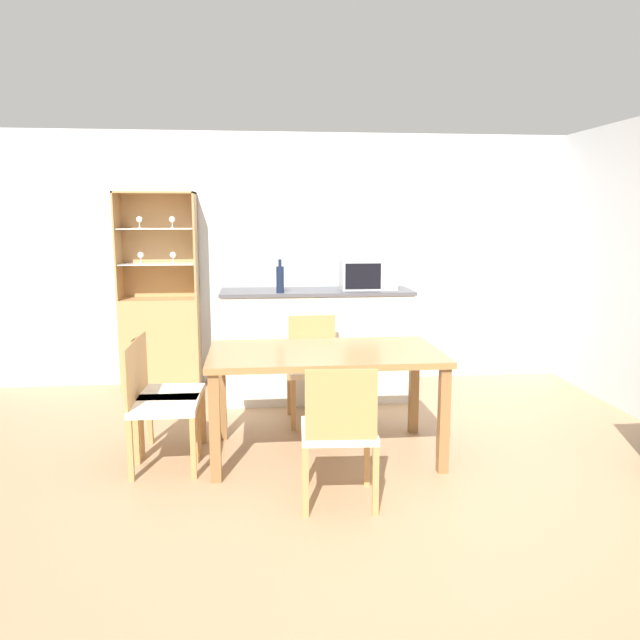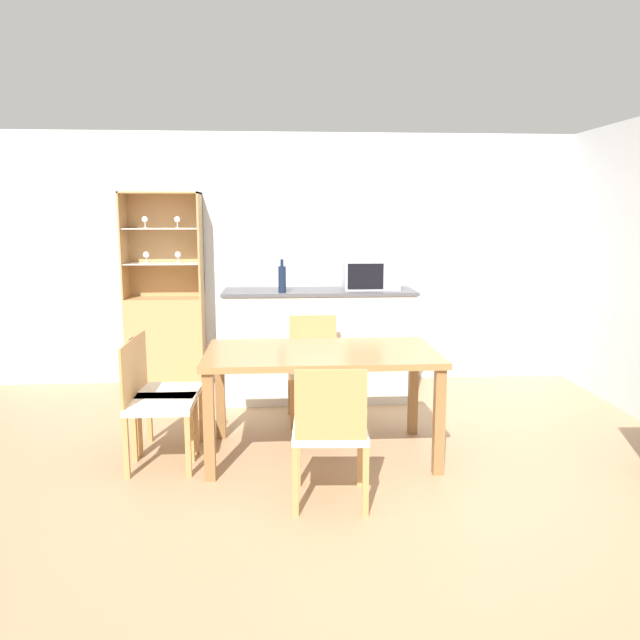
{
  "view_description": "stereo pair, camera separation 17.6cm",
  "coord_description": "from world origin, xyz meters",
  "px_view_note": "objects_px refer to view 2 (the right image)",
  "views": [
    {
      "loc": [
        -0.68,
        -3.83,
        1.71
      ],
      "look_at": [
        -0.17,
        1.2,
        0.87
      ],
      "focal_mm": 35.0,
      "sensor_mm": 36.0,
      "label": 1
    },
    {
      "loc": [
        -0.51,
        -3.84,
        1.71
      ],
      "look_at": [
        -0.17,
        1.2,
        0.87
      ],
      "focal_mm": 35.0,
      "sensor_mm": 36.0,
      "label": 2
    }
  ],
  "objects_px": {
    "dining_table": "(321,363)",
    "microwave": "(371,275)",
    "dining_chair_side_left_near": "(154,403)",
    "dining_chair_head_far": "(315,367)",
    "dining_chair_side_left_far": "(162,391)",
    "dining_chair_head_near": "(330,431)",
    "display_cabinet": "(166,329)",
    "wine_bottle": "(282,279)"
  },
  "relations": [
    {
      "from": "dining_chair_side_left_near",
      "to": "dining_chair_head_far",
      "type": "height_order",
      "value": "same"
    },
    {
      "from": "dining_table",
      "to": "dining_chair_side_left_far",
      "type": "distance_m",
      "value": 1.19
    },
    {
      "from": "dining_table",
      "to": "dining_chair_head_near",
      "type": "bearing_deg",
      "value": -90.21
    },
    {
      "from": "dining_chair_side_left_far",
      "to": "wine_bottle",
      "type": "relative_size",
      "value": 2.92
    },
    {
      "from": "dining_chair_side_left_near",
      "to": "dining_chair_side_left_far",
      "type": "relative_size",
      "value": 1.0
    },
    {
      "from": "dining_table",
      "to": "dining_chair_head_near",
      "type": "height_order",
      "value": "dining_chair_head_near"
    },
    {
      "from": "dining_chair_head_near",
      "to": "dining_chair_head_far",
      "type": "distance_m",
      "value": 1.6
    },
    {
      "from": "microwave",
      "to": "dining_chair_head_far",
      "type": "bearing_deg",
      "value": -130.45
    },
    {
      "from": "wine_bottle",
      "to": "dining_chair_head_far",
      "type": "bearing_deg",
      "value": -59.85
    },
    {
      "from": "dining_chair_head_near",
      "to": "dining_chair_side_left_near",
      "type": "height_order",
      "value": "same"
    },
    {
      "from": "dining_chair_side_left_far",
      "to": "dining_chair_head_far",
      "type": "distance_m",
      "value": 1.33
    },
    {
      "from": "display_cabinet",
      "to": "dining_chair_head_far",
      "type": "relative_size",
      "value": 2.23
    },
    {
      "from": "microwave",
      "to": "wine_bottle",
      "type": "bearing_deg",
      "value": -165.78
    },
    {
      "from": "microwave",
      "to": "display_cabinet",
      "type": "bearing_deg",
      "value": 166.16
    },
    {
      "from": "dining_chair_head_near",
      "to": "dining_chair_side_left_far",
      "type": "bearing_deg",
      "value": 144.42
    },
    {
      "from": "dining_table",
      "to": "dining_chair_side_left_far",
      "type": "bearing_deg",
      "value": 173.03
    },
    {
      "from": "display_cabinet",
      "to": "microwave",
      "type": "height_order",
      "value": "display_cabinet"
    },
    {
      "from": "dining_table",
      "to": "dining_chair_head_near",
      "type": "distance_m",
      "value": 0.83
    },
    {
      "from": "dining_chair_head_far",
      "to": "microwave",
      "type": "xyz_separation_m",
      "value": [
        0.57,
        0.67,
        0.72
      ]
    },
    {
      "from": "dining_table",
      "to": "dining_chair_side_left_far",
      "type": "relative_size",
      "value": 1.87
    },
    {
      "from": "dining_chair_head_near",
      "to": "dining_chair_side_left_far",
      "type": "relative_size",
      "value": 1.0
    },
    {
      "from": "dining_chair_head_far",
      "to": "wine_bottle",
      "type": "height_order",
      "value": "wine_bottle"
    },
    {
      "from": "dining_chair_head_near",
      "to": "wine_bottle",
      "type": "height_order",
      "value": "wine_bottle"
    },
    {
      "from": "display_cabinet",
      "to": "dining_chair_side_left_near",
      "type": "height_order",
      "value": "display_cabinet"
    },
    {
      "from": "dining_chair_side_left_near",
      "to": "microwave",
      "type": "xyz_separation_m",
      "value": [
        1.72,
        1.6,
        0.72
      ]
    },
    {
      "from": "dining_chair_head_near",
      "to": "dining_chair_head_far",
      "type": "height_order",
      "value": "same"
    },
    {
      "from": "display_cabinet",
      "to": "microwave",
      "type": "distance_m",
      "value": 2.14
    },
    {
      "from": "display_cabinet",
      "to": "dining_chair_head_near",
      "type": "bearing_deg",
      "value": -62.5
    },
    {
      "from": "dining_chair_head_near",
      "to": "dining_chair_side_left_near",
      "type": "bearing_deg",
      "value": 153.83
    },
    {
      "from": "dining_chair_side_left_near",
      "to": "dining_chair_head_far",
      "type": "distance_m",
      "value": 1.49
    },
    {
      "from": "dining_table",
      "to": "microwave",
      "type": "bearing_deg",
      "value": 68.87
    },
    {
      "from": "display_cabinet",
      "to": "dining_chair_side_left_near",
      "type": "bearing_deg",
      "value": -82.34
    },
    {
      "from": "dining_chair_side_left_near",
      "to": "microwave",
      "type": "height_order",
      "value": "microwave"
    },
    {
      "from": "display_cabinet",
      "to": "dining_chair_head_far",
      "type": "bearing_deg",
      "value": -38.9
    },
    {
      "from": "dining_chair_side_left_near",
      "to": "display_cabinet",
      "type": "bearing_deg",
      "value": -172.67
    },
    {
      "from": "dining_chair_side_left_near",
      "to": "dining_chair_head_far",
      "type": "xyz_separation_m",
      "value": [
        1.15,
        0.94,
        0.0
      ]
    },
    {
      "from": "display_cabinet",
      "to": "wine_bottle",
      "type": "distance_m",
      "value": 1.48
    },
    {
      "from": "display_cabinet",
      "to": "dining_table",
      "type": "distance_m",
      "value": 2.43
    },
    {
      "from": "dining_table",
      "to": "dining_chair_side_left_near",
      "type": "relative_size",
      "value": 1.87
    },
    {
      "from": "dining_chair_side_left_far",
      "to": "microwave",
      "type": "height_order",
      "value": "microwave"
    },
    {
      "from": "dining_chair_side_left_far",
      "to": "wine_bottle",
      "type": "distance_m",
      "value": 1.59
    },
    {
      "from": "dining_table",
      "to": "microwave",
      "type": "relative_size",
      "value": 3.19
    }
  ]
}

